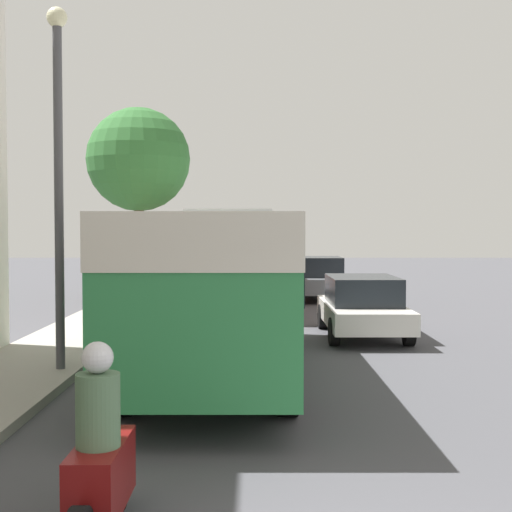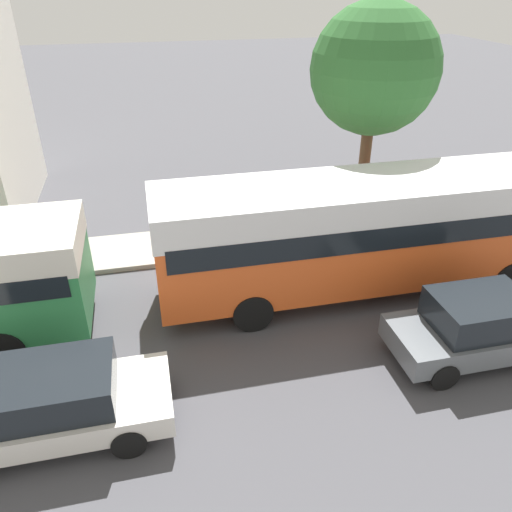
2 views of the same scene
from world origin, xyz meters
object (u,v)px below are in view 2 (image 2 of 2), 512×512
at_px(bus_following, 376,220).
at_px(car_crossing, 476,327).
at_px(pedestrian_near_curb, 325,209).
at_px(car_far_curb, 49,402).

relative_size(bus_following, car_crossing, 3.00).
bearing_deg(car_crossing, pedestrian_near_curb, -167.74).
relative_size(car_crossing, car_far_curb, 0.86).
xyz_separation_m(car_crossing, pedestrian_near_curb, (-6.22, -1.35, 0.27)).
distance_m(car_crossing, pedestrian_near_curb, 6.37).
relative_size(car_crossing, pedestrian_near_curb, 2.12).
xyz_separation_m(car_crossing, car_far_curb, (0.20, -8.99, -0.04)).
bearing_deg(car_crossing, bus_following, -160.76).
bearing_deg(bus_following, car_crossing, 19.24).
bearing_deg(car_far_curb, pedestrian_near_curb, -49.92).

